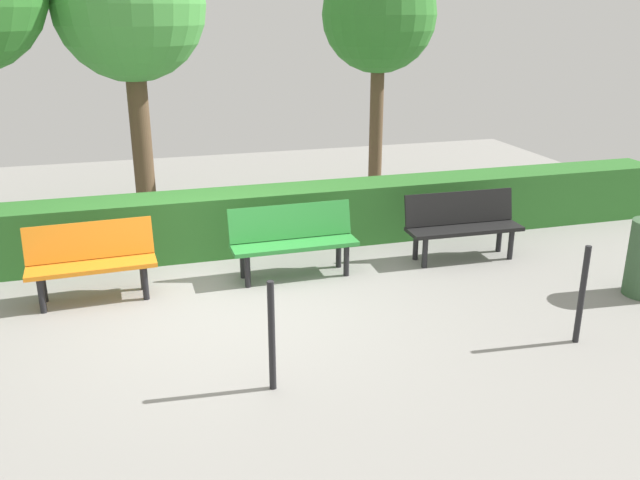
% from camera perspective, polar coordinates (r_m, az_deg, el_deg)
% --- Properties ---
extents(ground_plane, '(16.00, 16.00, 0.00)m').
position_cam_1_polar(ground_plane, '(7.44, -8.43, -5.52)').
color(ground_plane, gray).
extents(bench_black, '(1.52, 0.50, 0.86)m').
position_cam_1_polar(bench_black, '(8.77, 12.15, 1.49)').
color(bench_black, black).
rests_on(bench_black, ground_plane).
extents(bench_green, '(1.53, 0.49, 0.86)m').
position_cam_1_polar(bench_green, '(8.01, -2.35, 0.22)').
color(bench_green, '#2D8C38').
rests_on(bench_green, ground_plane).
extents(bench_orange, '(1.40, 0.53, 0.86)m').
position_cam_1_polar(bench_orange, '(7.78, -19.09, -1.50)').
color(bench_orange, orange).
rests_on(bench_orange, ground_plane).
extents(hedge_row, '(11.90, 0.66, 0.81)m').
position_cam_1_polar(hedge_row, '(9.02, -3.88, 1.89)').
color(hedge_row, '#2D6B28').
rests_on(hedge_row, ground_plane).
extents(tree_near, '(1.86, 1.86, 3.94)m').
position_cam_1_polar(tree_near, '(11.32, 5.12, 18.60)').
color(tree_near, brown).
rests_on(tree_near, ground_plane).
extents(tree_mid, '(2.19, 2.19, 4.26)m').
position_cam_1_polar(tree_mid, '(10.39, -16.09, 18.72)').
color(tree_mid, brown).
rests_on(tree_mid, ground_plane).
extents(railing_post_near, '(0.06, 0.06, 1.00)m').
position_cam_1_polar(railing_post_near, '(6.85, 21.62, -4.43)').
color(railing_post_near, black).
rests_on(railing_post_near, ground_plane).
extents(railing_post_mid, '(0.06, 0.06, 1.00)m').
position_cam_1_polar(railing_post_mid, '(5.62, -4.18, -8.27)').
color(railing_post_mid, black).
rests_on(railing_post_mid, ground_plane).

